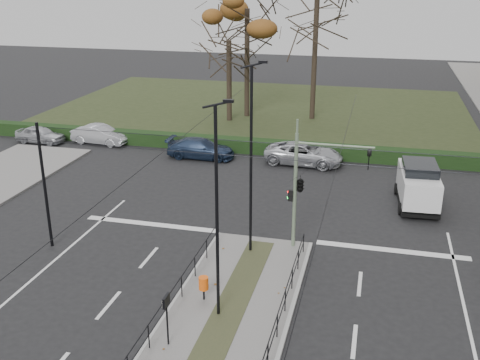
# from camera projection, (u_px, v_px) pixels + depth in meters

# --- Properties ---
(ground) EXTENTS (140.00, 140.00, 0.00)m
(ground) POSITION_uv_depth(u_px,v_px,m) (238.00, 294.00, 22.53)
(ground) COLOR black
(ground) RESTS_ON ground
(median_island) EXTENTS (4.40, 15.00, 0.14)m
(median_island) POSITION_uv_depth(u_px,v_px,m) (221.00, 328.00, 20.23)
(median_island) COLOR #615E5C
(median_island) RESTS_ON ground
(park) EXTENTS (38.00, 26.00, 0.10)m
(park) POSITION_uv_depth(u_px,v_px,m) (260.00, 109.00, 53.00)
(park) COLOR #252E17
(park) RESTS_ON ground
(hedge) EXTENTS (38.00, 1.00, 1.00)m
(hedge) POSITION_uv_depth(u_px,v_px,m) (221.00, 144.00, 40.65)
(hedge) COLOR black
(hedge) RESTS_ON ground
(median_railing) EXTENTS (4.14, 13.24, 0.92)m
(median_railing) POSITION_uv_depth(u_px,v_px,m) (220.00, 308.00, 19.83)
(median_railing) COLOR black
(median_railing) RESTS_ON median_island
(catenary) EXTENTS (20.00, 34.00, 6.00)m
(catenary) POSITION_uv_depth(u_px,v_px,m) (248.00, 200.00, 22.82)
(catenary) COLOR black
(catenary) RESTS_ON ground
(traffic_light) EXTENTS (3.69, 2.11, 5.43)m
(traffic_light) POSITION_uv_depth(u_px,v_px,m) (302.00, 183.00, 25.07)
(traffic_light) COLOR #64775C
(traffic_light) RESTS_ON median_island
(litter_bin) EXTENTS (0.38, 0.38, 0.98)m
(litter_bin) POSITION_uv_depth(u_px,v_px,m) (204.00, 284.00, 21.68)
(litter_bin) COLOR black
(litter_bin) RESTS_ON median_island
(info_panel) EXTENTS (0.11, 0.50, 1.91)m
(info_panel) POSITION_uv_depth(u_px,v_px,m) (166.00, 306.00, 18.76)
(info_panel) COLOR black
(info_panel) RESTS_ON median_island
(streetlamp_median_near) EXTENTS (0.68, 0.14, 8.15)m
(streetlamp_median_near) POSITION_uv_depth(u_px,v_px,m) (217.00, 212.00, 19.54)
(streetlamp_median_near) COLOR black
(streetlamp_median_near) RESTS_ON median_island
(streetlamp_median_far) EXTENTS (0.72, 0.15, 8.65)m
(streetlamp_median_far) POSITION_uv_depth(u_px,v_px,m) (251.00, 159.00, 24.26)
(streetlamp_median_far) COLOR black
(streetlamp_median_far) RESTS_ON median_island
(parked_car_first) EXTENTS (3.81, 1.64, 1.28)m
(parked_car_first) POSITION_uv_depth(u_px,v_px,m) (40.00, 135.00, 42.43)
(parked_car_first) COLOR #AFB1B7
(parked_car_first) RESTS_ON ground
(parked_car_second) EXTENTS (4.40, 1.81, 1.42)m
(parked_car_second) POSITION_uv_depth(u_px,v_px,m) (100.00, 135.00, 42.14)
(parked_car_second) COLOR #AFB1B7
(parked_car_second) RESTS_ON ground
(parked_car_third) EXTENTS (4.72, 1.96, 1.36)m
(parked_car_third) POSITION_uv_depth(u_px,v_px,m) (201.00, 148.00, 38.94)
(parked_car_third) COLOR #1E2D47
(parked_car_third) RESTS_ON ground
(parked_car_fourth) EXTENTS (5.39, 2.79, 1.45)m
(parked_car_fourth) POSITION_uv_depth(u_px,v_px,m) (304.00, 154.00, 37.64)
(parked_car_fourth) COLOR #AFB1B7
(parked_car_fourth) RESTS_ON ground
(white_van) EXTENTS (2.34, 4.74, 2.46)m
(white_van) POSITION_uv_depth(u_px,v_px,m) (418.00, 183.00, 30.74)
(white_van) COLOR silver
(white_van) RESTS_ON ground
(rust_tree) EXTENTS (8.50, 8.50, 12.12)m
(rust_tree) POSITION_uv_depth(u_px,v_px,m) (247.00, 9.00, 47.14)
(rust_tree) COLOR black
(rust_tree) RESTS_ON park
(bare_tree_center) EXTENTS (7.27, 7.27, 13.71)m
(bare_tree_center) POSITION_uv_depth(u_px,v_px,m) (317.00, 5.00, 46.10)
(bare_tree_center) COLOR black
(bare_tree_center) RESTS_ON park
(bare_tree_near) EXTENTS (5.94, 5.94, 9.00)m
(bare_tree_near) POSITION_uv_depth(u_px,v_px,m) (229.00, 47.00, 46.64)
(bare_tree_near) COLOR black
(bare_tree_near) RESTS_ON park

